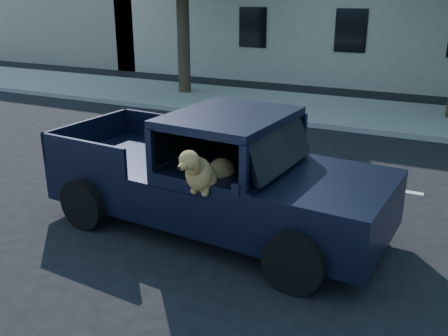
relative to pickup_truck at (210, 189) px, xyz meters
The scene contains 4 objects.
ground 1.98m from the pickup_truck, 165.71° to the right, with size 120.00×120.00×0.00m, color black.
far_sidewalk 8.94m from the pickup_truck, 101.75° to the left, with size 60.00×4.00×0.15m, color gray.
lane_stripes 3.01m from the pickup_truck, 86.44° to the left, with size 21.60×0.14×0.01m, color silver, non-canonical shape.
pickup_truck is the anchor object (origin of this frame).
Camera 1 is at (5.23, -6.00, 3.60)m, focal length 40.00 mm.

